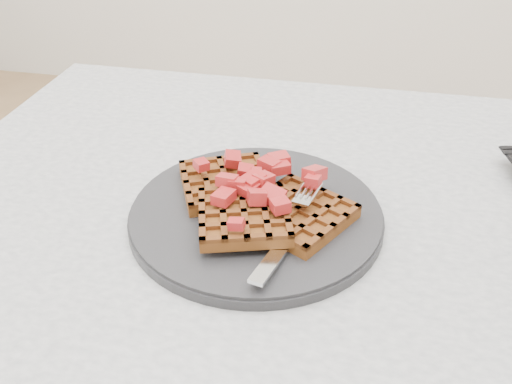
# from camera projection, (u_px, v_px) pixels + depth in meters

# --- Properties ---
(table) EXTENTS (1.20, 0.80, 0.75)m
(table) POSITION_uv_depth(u_px,v_px,m) (378.00, 298.00, 0.73)
(table) COLOR beige
(table) RESTS_ON ground
(plate) EXTENTS (0.30, 0.30, 0.02)m
(plate) POSITION_uv_depth(u_px,v_px,m) (256.00, 215.00, 0.67)
(plate) COLOR black
(plate) RESTS_ON table
(waffles) EXTENTS (0.23, 0.20, 0.03)m
(waffles) POSITION_uv_depth(u_px,v_px,m) (255.00, 203.00, 0.65)
(waffles) COLOR brown
(waffles) RESTS_ON plate
(strawberry_pile) EXTENTS (0.15, 0.15, 0.02)m
(strawberry_pile) POSITION_uv_depth(u_px,v_px,m) (256.00, 182.00, 0.64)
(strawberry_pile) COLOR maroon
(strawberry_pile) RESTS_ON waffles
(fork) EXTENTS (0.06, 0.18, 0.02)m
(fork) POSITION_uv_depth(u_px,v_px,m) (292.00, 230.00, 0.62)
(fork) COLOR silver
(fork) RESTS_ON plate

